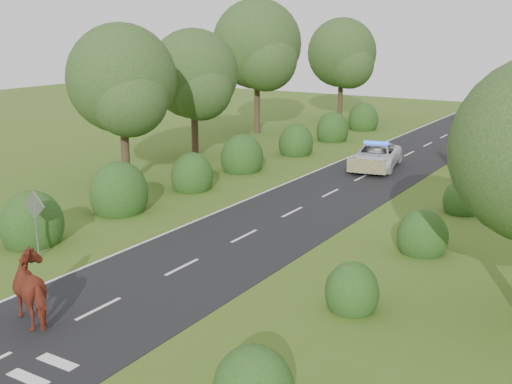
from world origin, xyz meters
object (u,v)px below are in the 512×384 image
Objects in this scene: cow at (38,293)px; police_van at (376,156)px; road_sign at (35,215)px; pedestrian_red at (452,150)px; pedestrian_purple at (492,148)px.

police_van is at bearing -165.61° from cow.
road_sign is 0.45× the size of police_van.
police_van is (4.73, 20.68, -0.92)m from road_sign.
road_sign is at bearing 41.58° from pedestrian_red.
pedestrian_purple is at bearing -156.96° from pedestrian_red.
police_van is at bearing 77.11° from road_sign.
pedestrian_purple reaches higher than police_van.
pedestrian_red is at bearing 31.97° from police_van.
pedestrian_purple is at bearing 35.73° from police_van.
cow is 30.35m from pedestrian_purple.
police_van is 3.18× the size of pedestrian_purple.
police_van is 3.03× the size of pedestrian_red.
road_sign is at bearing -113.87° from cow.
pedestrian_red is 1.05× the size of pedestrian_purple.
cow is 27.68m from pedestrian_red.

